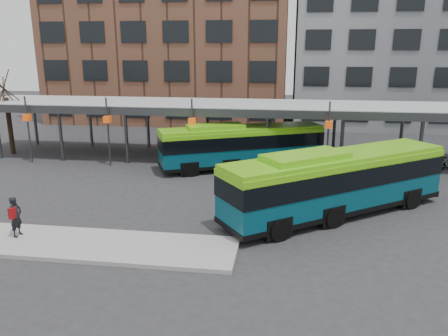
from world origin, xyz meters
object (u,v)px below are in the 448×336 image
at_px(bus_front, 336,181).
at_px(pedestrian, 16,216).
at_px(tree, 9,123).
at_px(bus_rear, 241,145).

xyz_separation_m(bus_front, pedestrian, (-13.93, -4.99, -0.68)).
height_order(tree, bus_rear, tree).
bearing_deg(tree, pedestrian, -56.17).
xyz_separation_m(tree, bus_front, (23.82, -9.76, -0.67)).
relative_size(tree, bus_rear, 0.50).
xyz_separation_m(bus_front, bus_rear, (-5.55, 8.21, -0.14)).
height_order(tree, pedestrian, tree).
distance_m(tree, bus_front, 25.75).
bearing_deg(bus_front, bus_rear, 87.65).
relative_size(bus_front, bus_rear, 1.01).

